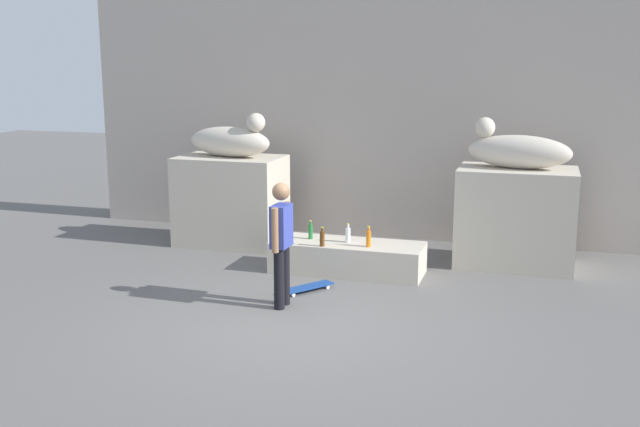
% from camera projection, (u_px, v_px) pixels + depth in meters
% --- Properties ---
extents(ground_plane, '(40.00, 40.00, 0.00)m').
position_uv_depth(ground_plane, '(302.00, 321.00, 9.39)').
color(ground_plane, '#605E5B').
extents(facade_wall, '(11.35, 0.60, 5.69)m').
position_uv_depth(facade_wall, '(386.00, 80.00, 13.46)').
color(facade_wall, '#B5A99E').
rests_on(facade_wall, ground_plane).
extents(pedestal_left, '(1.81, 1.16, 1.56)m').
position_uv_depth(pedestal_left, '(231.00, 201.00, 13.13)').
color(pedestal_left, beige).
rests_on(pedestal_left, ground_plane).
extents(pedestal_right, '(1.81, 1.16, 1.56)m').
position_uv_depth(pedestal_right, '(515.00, 217.00, 11.76)').
color(pedestal_right, beige).
rests_on(pedestal_right, ground_plane).
extents(statue_reclining_left, '(1.68, 0.87, 0.78)m').
position_uv_depth(statue_reclining_left, '(231.00, 141.00, 12.89)').
color(statue_reclining_left, beige).
rests_on(statue_reclining_left, pedestal_left).
extents(statue_reclining_right, '(1.67, 0.81, 0.78)m').
position_uv_depth(statue_reclining_right, '(517.00, 150.00, 11.56)').
color(statue_reclining_right, beige).
rests_on(statue_reclining_right, pedestal_right).
extents(ledge_block, '(2.33, 0.84, 0.47)m').
position_uv_depth(ledge_block, '(347.00, 257.00, 11.46)').
color(ledge_block, beige).
rests_on(ledge_block, ground_plane).
extents(skater, '(0.23, 0.54, 1.67)m').
position_uv_depth(skater, '(281.00, 239.00, 9.75)').
color(skater, black).
rests_on(skater, ground_plane).
extents(skateboard, '(0.64, 0.76, 0.08)m').
position_uv_depth(skateboard, '(308.00, 287.00, 10.55)').
color(skateboard, navy).
rests_on(skateboard, ground_plane).
extents(bottle_orange, '(0.07, 0.07, 0.32)m').
position_uv_depth(bottle_orange, '(369.00, 238.00, 11.13)').
color(bottle_orange, orange).
rests_on(bottle_orange, ledge_block).
extents(bottle_green, '(0.07, 0.07, 0.29)m').
position_uv_depth(bottle_green, '(311.00, 231.00, 11.61)').
color(bottle_green, '#1E722D').
rests_on(bottle_green, ledge_block).
extents(bottle_brown, '(0.07, 0.07, 0.29)m').
position_uv_depth(bottle_brown, '(322.00, 238.00, 11.16)').
color(bottle_brown, '#593314').
rests_on(bottle_brown, ledge_block).
extents(bottle_clear, '(0.08, 0.08, 0.29)m').
position_uv_depth(bottle_clear, '(348.00, 235.00, 11.40)').
color(bottle_clear, silver).
rests_on(bottle_clear, ledge_block).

